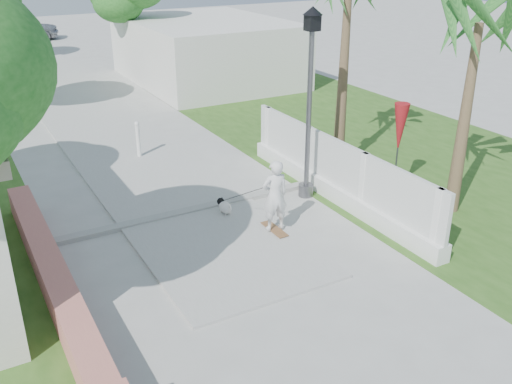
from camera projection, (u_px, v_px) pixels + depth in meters
ground at (350, 373)px, 8.26m from camera, size 90.00×90.00×0.00m
path_strip at (59, 86)px, 24.19m from camera, size 3.20×36.00×0.06m
curb at (188, 211)px, 13.02m from camera, size 6.50×0.25×0.10m
grass_right at (371, 140)px, 17.75m from camera, size 8.00×20.00×0.01m
pink_wall at (61, 296)px, 9.50m from camera, size 0.45×8.20×0.80m
lattice_fence at (336, 178)px, 13.54m from camera, size 0.35×7.00×1.50m
building_right at (206, 50)px, 24.75m from camera, size 6.00×8.00×2.60m
street_lamp at (309, 99)px, 12.95m from camera, size 0.44×0.44×4.44m
bollard at (138, 139)px, 16.08m from camera, size 0.14×0.14×1.09m
patio_umbrella at (400, 129)px, 13.30m from camera, size 0.36×0.36×2.30m
palm_near at (478, 35)px, 11.60m from camera, size 1.80×1.80×4.70m
skateboarder at (257, 195)px, 12.10m from camera, size 0.84×1.87×1.64m
dog at (224, 207)px, 12.90m from camera, size 0.29×0.55×0.38m
parked_car at (20, 27)px, 34.86m from camera, size 4.72×2.73×1.51m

